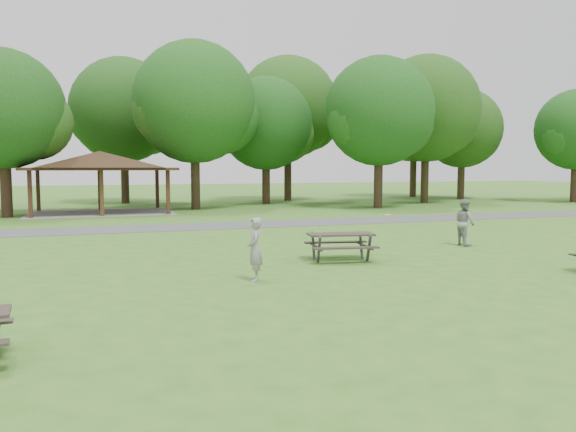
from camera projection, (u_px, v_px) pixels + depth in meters
The scene contains 16 objects.
ground at pixel (305, 286), 13.16m from camera, with size 160.00×160.00×0.00m, color #396D1F.
asphalt_path at pixel (196, 227), 26.29m from camera, with size 120.00×3.20×0.02m, color #4A4A4D.
pavilion at pixel (100, 163), 34.06m from camera, with size 8.60×7.01×3.76m.
tree_row_d at pixel (5, 113), 30.79m from camera, with size 6.93×6.60×9.27m.
tree_row_e at pixel (196, 106), 36.74m from camera, with size 8.40×8.00×11.02m.
tree_row_f at pixel (267, 126), 42.12m from camera, with size 7.35×7.00×9.55m.
tree_row_g at pixel (380, 115), 38.00m from camera, with size 7.77×7.40×10.25m.
tree_row_h at pixel (427, 112), 43.23m from camera, with size 8.61×8.20×11.37m.
tree_row_i at pixel (463, 131), 48.62m from camera, with size 7.14×6.80×9.52m.
tree_deep_b at pixel (125, 113), 42.90m from camera, with size 8.40×8.00×11.13m.
tree_deep_c at pixel (289, 111), 46.28m from camera, with size 8.82×8.40×11.90m.
tree_deep_d at pixel (415, 121), 52.08m from camera, with size 8.40×8.00×11.27m.
picnic_table_middle at pixel (341, 240), 16.75m from camera, with size 2.21×1.90×0.85m.
frisbee_in_flight at pixel (388, 215), 17.07m from camera, with size 0.28×0.28×0.02m.
frisbee_thrower at pixel (255, 249), 13.73m from camera, with size 0.57×0.37×1.56m, color gray.
frisbee_catcher at pixel (465, 222), 19.98m from camera, with size 0.80×0.63×1.65m, color gray.
Camera 1 is at (-4.75, -12.07, 2.79)m, focal length 35.00 mm.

